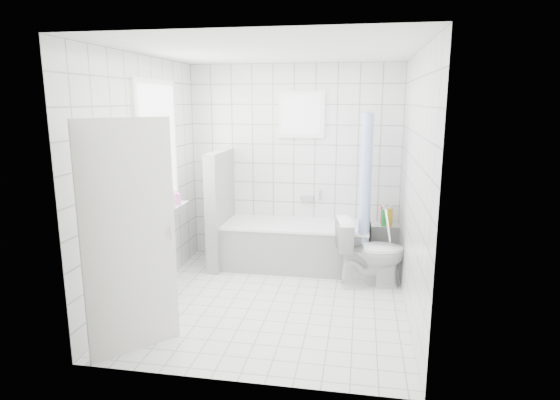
# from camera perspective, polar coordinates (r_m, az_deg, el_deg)

# --- Properties ---
(ground) EXTENTS (3.00, 3.00, 0.00)m
(ground) POSITION_cam_1_polar(r_m,az_deg,el_deg) (5.18, -0.83, -12.25)
(ground) COLOR white
(ground) RESTS_ON ground
(ceiling) EXTENTS (3.00, 3.00, 0.00)m
(ceiling) POSITION_cam_1_polar(r_m,az_deg,el_deg) (4.74, -0.93, 17.73)
(ceiling) COLOR white
(ceiling) RESTS_ON ground
(wall_back) EXTENTS (2.80, 0.02, 2.60)m
(wall_back) POSITION_cam_1_polar(r_m,az_deg,el_deg) (6.26, 1.69, 4.41)
(wall_back) COLOR white
(wall_back) RESTS_ON ground
(wall_front) EXTENTS (2.80, 0.02, 2.60)m
(wall_front) POSITION_cam_1_polar(r_m,az_deg,el_deg) (3.36, -5.66, -2.30)
(wall_front) COLOR white
(wall_front) RESTS_ON ground
(wall_left) EXTENTS (0.02, 3.00, 2.60)m
(wall_left) POSITION_cam_1_polar(r_m,az_deg,el_deg) (5.23, -16.13, 2.44)
(wall_left) COLOR white
(wall_left) RESTS_ON ground
(wall_right) EXTENTS (0.02, 3.00, 2.60)m
(wall_right) POSITION_cam_1_polar(r_m,az_deg,el_deg) (4.74, 16.00, 1.49)
(wall_right) COLOR white
(wall_right) RESTS_ON ground
(window_left) EXTENTS (0.01, 0.90, 1.40)m
(window_left) POSITION_cam_1_polar(r_m,az_deg,el_deg) (5.45, -14.51, 6.08)
(window_left) COLOR white
(window_left) RESTS_ON wall_left
(window_back) EXTENTS (0.50, 0.01, 0.50)m
(window_back) POSITION_cam_1_polar(r_m,az_deg,el_deg) (6.14, 2.61, 10.35)
(window_back) COLOR white
(window_back) RESTS_ON wall_back
(window_sill) EXTENTS (0.18, 1.02, 0.08)m
(window_sill) POSITION_cam_1_polar(r_m,az_deg,el_deg) (5.55, -13.69, -1.54)
(window_sill) COLOR white
(window_sill) RESTS_ON wall_left
(door) EXTENTS (0.56, 0.63, 2.00)m
(door) POSITION_cam_1_polar(r_m,az_deg,el_deg) (4.09, -17.83, -4.58)
(door) COLOR silver
(door) RESTS_ON ground
(bathtub) EXTENTS (1.85, 0.77, 0.58)m
(bathtub) POSITION_cam_1_polar(r_m,az_deg,el_deg) (6.10, 1.94, -5.51)
(bathtub) COLOR white
(bathtub) RESTS_ON ground
(partition_wall) EXTENTS (0.15, 0.85, 1.50)m
(partition_wall) POSITION_cam_1_polar(r_m,az_deg,el_deg) (6.14, -7.26, -1.04)
(partition_wall) COLOR white
(partition_wall) RESTS_ON ground
(tiled_ledge) EXTENTS (0.40, 0.24, 0.55)m
(tiled_ledge) POSITION_cam_1_polar(r_m,az_deg,el_deg) (6.31, 12.79, -5.37)
(tiled_ledge) COLOR white
(tiled_ledge) RESTS_ON ground
(toilet) EXTENTS (0.86, 0.59, 0.81)m
(toilet) POSITION_cam_1_polar(r_m,az_deg,el_deg) (5.56, 10.98, -6.26)
(toilet) COLOR white
(toilet) RESTS_ON ground
(curtain_rod) EXTENTS (0.02, 0.80, 0.02)m
(curtain_rod) POSITION_cam_1_polar(r_m,az_deg,el_deg) (5.74, 10.74, 10.54)
(curtain_rod) COLOR silver
(curtain_rod) RESTS_ON wall_back
(shower_curtain) EXTENTS (0.14, 0.48, 1.78)m
(shower_curtain) POSITION_cam_1_polar(r_m,az_deg,el_deg) (5.70, 10.40, 1.43)
(shower_curtain) COLOR #4E7AE5
(shower_curtain) RESTS_ON curtain_rod
(tub_faucet) EXTENTS (0.18, 0.06, 0.06)m
(tub_faucet) POSITION_cam_1_polar(r_m,az_deg,el_deg) (6.27, 3.31, 0.24)
(tub_faucet) COLOR silver
(tub_faucet) RESTS_ON wall_back
(sill_bottles) EXTENTS (0.17, 0.76, 0.30)m
(sill_bottles) POSITION_cam_1_polar(r_m,az_deg,el_deg) (5.45, -13.95, -0.01)
(sill_bottles) COLOR #E458A8
(sill_bottles) RESTS_ON window_sill
(ledge_bottles) EXTENTS (0.15, 0.16, 0.23)m
(ledge_bottles) POSITION_cam_1_polar(r_m,az_deg,el_deg) (6.16, 12.75, -2.03)
(ledge_bottles) COLOR red
(ledge_bottles) RESTS_ON tiled_ledge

